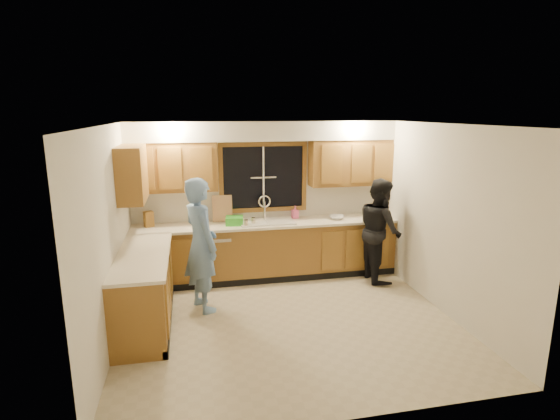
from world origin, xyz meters
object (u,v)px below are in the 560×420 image
(sink, at_px, (267,226))
(knife_block, at_px, (149,219))
(dishwasher, at_px, (214,256))
(bowl, at_px, (337,217))
(dish_crate, at_px, (234,221))
(man, at_px, (201,245))
(stove, at_px, (140,309))
(woman, at_px, (380,230))
(soap_bottle, at_px, (295,212))

(sink, distance_m, knife_block, 1.83)
(dishwasher, xyz_separation_m, bowl, (2.01, -0.02, 0.54))
(dish_crate, bearing_deg, bowl, 0.29)
(dishwasher, xyz_separation_m, man, (-0.22, -0.96, 0.50))
(bowl, bearing_deg, sink, 178.49)
(dishwasher, xyz_separation_m, stove, (-0.95, -1.81, 0.04))
(dishwasher, relative_size, dish_crate, 3.07)
(sink, xyz_separation_m, man, (-1.07, -0.97, 0.04))
(knife_block, xyz_separation_m, dish_crate, (1.30, -0.14, -0.06))
(sink, distance_m, man, 1.44)
(knife_block, bearing_deg, woman, -34.08)
(sink, distance_m, woman, 1.79)
(dishwasher, bearing_deg, knife_block, 173.09)
(stove, relative_size, knife_block, 3.76)
(woman, bearing_deg, soap_bottle, 65.04)
(sink, bearing_deg, dishwasher, -179.01)
(dishwasher, distance_m, knife_block, 1.16)
(knife_block, distance_m, bowl, 2.98)
(soap_bottle, bearing_deg, dish_crate, -168.66)
(stove, bearing_deg, sink, 45.39)
(sink, distance_m, bowl, 1.16)
(sink, distance_m, stove, 2.60)
(dishwasher, relative_size, woman, 0.50)
(sink, bearing_deg, soap_bottle, 18.21)
(man, bearing_deg, dishwasher, -35.03)
(dish_crate, bearing_deg, man, -120.38)
(sink, height_order, woman, woman)
(sink, relative_size, woman, 0.52)
(stove, relative_size, soap_bottle, 4.28)
(bowl, bearing_deg, soap_bottle, 163.27)
(knife_block, relative_size, bowl, 0.99)
(dish_crate, bearing_deg, sink, 4.31)
(dishwasher, height_order, dish_crate, dish_crate)
(woman, relative_size, dish_crate, 6.14)
(knife_block, bearing_deg, stove, -114.67)
(stove, xyz_separation_m, knife_block, (-0.02, 1.93, 0.59))
(dishwasher, distance_m, soap_bottle, 1.50)
(dish_crate, distance_m, soap_bottle, 1.05)
(sink, xyz_separation_m, knife_block, (-1.82, 0.10, 0.17))
(stove, relative_size, bowl, 3.73)
(soap_bottle, distance_m, bowl, 0.69)
(dish_crate, bearing_deg, soap_bottle, 11.34)
(sink, bearing_deg, woman, -14.72)
(sink, xyz_separation_m, soap_bottle, (0.51, 0.17, 0.16))
(woman, distance_m, knife_block, 3.60)
(dishwasher, height_order, knife_block, knife_block)
(man, distance_m, woman, 2.85)
(man, height_order, soap_bottle, man)
(dishwasher, distance_m, bowl, 2.08)
(sink, xyz_separation_m, woman, (1.73, -0.46, -0.05))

